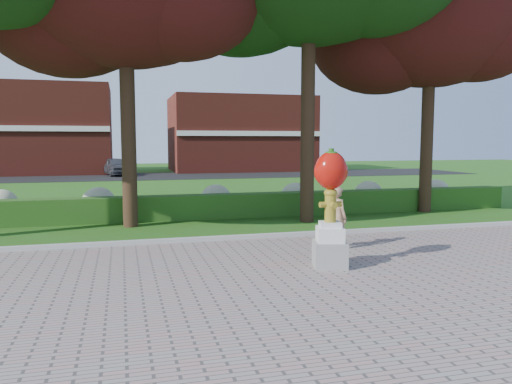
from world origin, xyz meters
TOP-DOWN VIEW (x-y plane):
  - ground at (0.00, 0.00)m, footprint 100.00×100.00m
  - walkway at (0.00, -4.00)m, footprint 40.00×14.00m
  - curb at (0.00, 3.00)m, footprint 40.00×0.18m
  - lawn_hedge at (0.00, 7.00)m, footprint 24.00×0.70m
  - hydrangea_row at (0.57, 8.00)m, footprint 20.10×1.10m
  - street at (0.00, 28.00)m, footprint 50.00×8.00m
  - building_left at (-10.00, 34.00)m, footprint 14.00×8.00m
  - building_right at (8.00, 34.00)m, footprint 12.00×8.00m
  - tree_far_right at (8.40, 6.58)m, footprint 7.88×6.72m
  - hydrant_sculpture at (1.80, -0.25)m, footprint 0.79×0.79m
  - woman at (2.69, 1.35)m, footprint 0.51×0.63m
  - parked_car at (-2.61, 29.41)m, footprint 2.50×4.26m

SIDE VIEW (x-z plane):
  - ground at x=0.00m, z-range 0.00..0.00m
  - street at x=0.00m, z-range 0.00..0.02m
  - walkway at x=0.00m, z-range 0.00..0.04m
  - curb at x=0.00m, z-range 0.00..0.15m
  - lawn_hedge at x=0.00m, z-range 0.00..0.80m
  - hydrangea_row at x=0.57m, z-range 0.06..1.04m
  - parked_car at x=-2.61m, z-range 0.02..1.38m
  - woman at x=2.69m, z-range 0.04..1.53m
  - hydrant_sculpture at x=1.80m, z-range 0.11..2.51m
  - building_right at x=8.00m, z-range 0.00..6.40m
  - building_left at x=-10.00m, z-range 0.00..7.00m
  - tree_far_right at x=8.40m, z-range 1.86..12.07m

